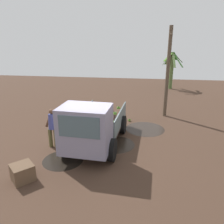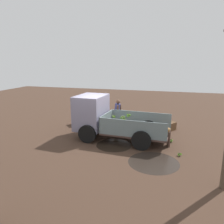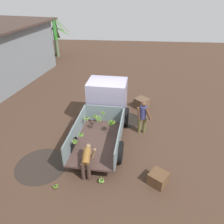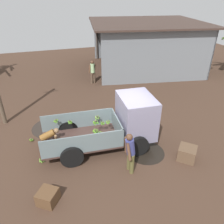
{
  "view_description": "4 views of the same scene",
  "coord_description": "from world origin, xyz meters",
  "px_view_note": "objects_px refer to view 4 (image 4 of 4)",
  "views": [
    {
      "loc": [
        7.58,
        1.94,
        4.34
      ],
      "look_at": [
        -1.46,
        0.63,
        1.29
      ],
      "focal_mm": 35.0,
      "sensor_mm": 36.0,
      "label": 1
    },
    {
      "loc": [
        -3.43,
        10.0,
        3.85
      ],
      "look_at": [
        -0.68,
        0.41,
        1.46
      ],
      "focal_mm": 35.0,
      "sensor_mm": 36.0,
      "label": 2
    },
    {
      "loc": [
        -8.65,
        -1.08,
        6.01
      ],
      "look_at": [
        -1.02,
        -0.4,
        1.44
      ],
      "focal_mm": 35.0,
      "sensor_mm": 36.0,
      "label": 3
    },
    {
      "loc": [
        -2.78,
        -7.18,
        5.86
      ],
      "look_at": [
        -0.28,
        0.65,
        1.21
      ],
      "focal_mm": 35.0,
      "sensor_mm": 36.0,
      "label": 4
    }
  ],
  "objects_px": {
    "person_worker_loading": "(48,139)",
    "banana_bunch_on_ground_1": "(42,160)",
    "wooden_crate_1": "(187,153)",
    "person_foreground_visitor": "(130,151)",
    "banana_bunch_on_ground_0": "(31,140)",
    "cargo_truck": "(125,121)",
    "person_bystander_near_shed": "(93,71)",
    "wooden_crate_0": "(48,197)"
  },
  "relations": [
    {
      "from": "person_foreground_visitor",
      "to": "wooden_crate_1",
      "type": "height_order",
      "value": "person_foreground_visitor"
    },
    {
      "from": "person_worker_loading",
      "to": "banana_bunch_on_ground_0",
      "type": "bearing_deg",
      "value": 126.39
    },
    {
      "from": "person_worker_loading",
      "to": "person_foreground_visitor",
      "type": "bearing_deg",
      "value": -36.69
    },
    {
      "from": "person_foreground_visitor",
      "to": "wooden_crate_1",
      "type": "relative_size",
      "value": 2.57
    },
    {
      "from": "person_foreground_visitor",
      "to": "banana_bunch_on_ground_0",
      "type": "distance_m",
      "value": 4.62
    },
    {
      "from": "person_worker_loading",
      "to": "wooden_crate_1",
      "type": "bearing_deg",
      "value": -22.26
    },
    {
      "from": "person_worker_loading",
      "to": "banana_bunch_on_ground_1",
      "type": "relative_size",
      "value": 4.75
    },
    {
      "from": "wooden_crate_1",
      "to": "person_worker_loading",
      "type": "bearing_deg",
      "value": 157.85
    },
    {
      "from": "person_bystander_near_shed",
      "to": "banana_bunch_on_ground_0",
      "type": "relative_size",
      "value": 8.58
    },
    {
      "from": "cargo_truck",
      "to": "person_worker_loading",
      "type": "xyz_separation_m",
      "value": [
        -3.15,
        0.31,
        -0.42
      ]
    },
    {
      "from": "person_worker_loading",
      "to": "banana_bunch_on_ground_0",
      "type": "height_order",
      "value": "person_worker_loading"
    },
    {
      "from": "person_worker_loading",
      "to": "banana_bunch_on_ground_1",
      "type": "xyz_separation_m",
      "value": [
        -0.33,
        -0.55,
        -0.58
      ]
    },
    {
      "from": "cargo_truck",
      "to": "person_foreground_visitor",
      "type": "bearing_deg",
      "value": -100.85
    },
    {
      "from": "cargo_truck",
      "to": "banana_bunch_on_ground_1",
      "type": "xyz_separation_m",
      "value": [
        -3.48,
        -0.23,
        -1.0
      ]
    },
    {
      "from": "cargo_truck",
      "to": "person_foreground_visitor",
      "type": "xyz_separation_m",
      "value": [
        -0.43,
        -1.7,
        -0.17
      ]
    },
    {
      "from": "wooden_crate_0",
      "to": "person_bystander_near_shed",
      "type": "bearing_deg",
      "value": 68.59
    },
    {
      "from": "banana_bunch_on_ground_0",
      "to": "wooden_crate_1",
      "type": "xyz_separation_m",
      "value": [
        5.82,
        -3.05,
        0.19
      ]
    },
    {
      "from": "cargo_truck",
      "to": "person_worker_loading",
      "type": "distance_m",
      "value": 3.19
    },
    {
      "from": "person_foreground_visitor",
      "to": "banana_bunch_on_ground_1",
      "type": "relative_size",
      "value": 7.39
    },
    {
      "from": "person_foreground_visitor",
      "to": "banana_bunch_on_ground_0",
      "type": "bearing_deg",
      "value": -45.33
    },
    {
      "from": "cargo_truck",
      "to": "person_foreground_visitor",
      "type": "height_order",
      "value": "cargo_truck"
    },
    {
      "from": "banana_bunch_on_ground_0",
      "to": "banana_bunch_on_ground_1",
      "type": "relative_size",
      "value": 0.84
    },
    {
      "from": "person_foreground_visitor",
      "to": "wooden_crate_1",
      "type": "xyz_separation_m",
      "value": [
        2.4,
        -0.07,
        -0.65
      ]
    },
    {
      "from": "cargo_truck",
      "to": "wooden_crate_1",
      "type": "xyz_separation_m",
      "value": [
        1.96,
        -1.77,
        -0.82
      ]
    },
    {
      "from": "wooden_crate_0",
      "to": "wooden_crate_1",
      "type": "relative_size",
      "value": 0.88
    },
    {
      "from": "person_bystander_near_shed",
      "to": "cargo_truck",
      "type": "bearing_deg",
      "value": 158.02
    },
    {
      "from": "banana_bunch_on_ground_1",
      "to": "wooden_crate_0",
      "type": "bearing_deg",
      "value": -86.07
    },
    {
      "from": "person_worker_loading",
      "to": "person_bystander_near_shed",
      "type": "height_order",
      "value": "person_bystander_near_shed"
    },
    {
      "from": "banana_bunch_on_ground_0",
      "to": "banana_bunch_on_ground_1",
      "type": "bearing_deg",
      "value": -75.72
    },
    {
      "from": "banana_bunch_on_ground_1",
      "to": "wooden_crate_0",
      "type": "xyz_separation_m",
      "value": [
        0.13,
        -1.95,
        0.14
      ]
    },
    {
      "from": "person_foreground_visitor",
      "to": "person_worker_loading",
      "type": "relative_size",
      "value": 1.55
    },
    {
      "from": "cargo_truck",
      "to": "banana_bunch_on_ground_1",
      "type": "height_order",
      "value": "cargo_truck"
    },
    {
      "from": "person_foreground_visitor",
      "to": "banana_bunch_on_ground_0",
      "type": "relative_size",
      "value": 8.79
    },
    {
      "from": "person_bystander_near_shed",
      "to": "wooden_crate_0",
      "type": "relative_size",
      "value": 2.86
    },
    {
      "from": "person_foreground_visitor",
      "to": "banana_bunch_on_ground_0",
      "type": "height_order",
      "value": "person_foreground_visitor"
    },
    {
      "from": "person_foreground_visitor",
      "to": "banana_bunch_on_ground_1",
      "type": "height_order",
      "value": "person_foreground_visitor"
    },
    {
      "from": "banana_bunch_on_ground_0",
      "to": "banana_bunch_on_ground_1",
      "type": "distance_m",
      "value": 1.56
    },
    {
      "from": "cargo_truck",
      "to": "banana_bunch_on_ground_1",
      "type": "bearing_deg",
      "value": -172.67
    },
    {
      "from": "cargo_truck",
      "to": "wooden_crate_0",
      "type": "distance_m",
      "value": 4.09
    },
    {
      "from": "cargo_truck",
      "to": "wooden_crate_0",
      "type": "xyz_separation_m",
      "value": [
        -3.34,
        -2.18,
        -0.87
      ]
    },
    {
      "from": "wooden_crate_0",
      "to": "wooden_crate_1",
      "type": "bearing_deg",
      "value": 4.47
    },
    {
      "from": "banana_bunch_on_ground_0",
      "to": "person_bystander_near_shed",
      "type": "bearing_deg",
      "value": 54.57
    }
  ]
}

